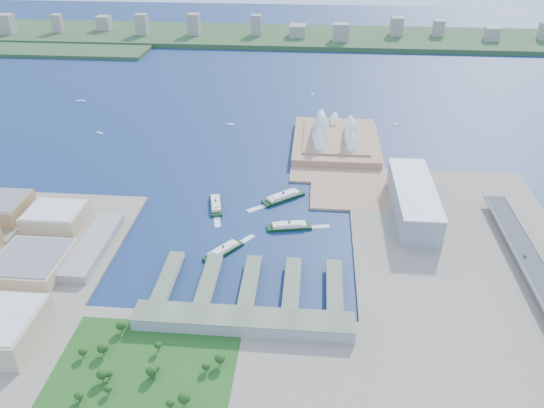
# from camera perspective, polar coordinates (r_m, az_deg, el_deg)

# --- Properties ---
(ground) EXTENTS (3000.00, 3000.00, 0.00)m
(ground) POSITION_cam_1_polar(r_m,az_deg,el_deg) (601.41, -2.81, -4.29)
(ground) COLOR #0F1D48
(ground) RESTS_ON ground
(south_land) EXTENTS (720.00, 180.00, 3.00)m
(south_land) POSITION_cam_1_polar(r_m,az_deg,el_deg) (446.41, -6.46, -19.60)
(south_land) COLOR gray
(south_land) RESTS_ON ground
(east_land) EXTENTS (240.00, 500.00, 3.00)m
(east_land) POSITION_cam_1_polar(r_m,az_deg,el_deg) (580.97, 20.92, -7.85)
(east_land) COLOR gray
(east_land) RESTS_ON ground
(peninsula) EXTENTS (135.00, 220.00, 3.00)m
(peninsula) POSITION_cam_1_polar(r_m,az_deg,el_deg) (823.94, 7.01, 5.77)
(peninsula) COLOR #9E7356
(peninsula) RESTS_ON ground
(far_shore) EXTENTS (2200.00, 260.00, 12.00)m
(far_shore) POSITION_cam_1_polar(r_m,az_deg,el_deg) (1508.96, 2.17, 17.55)
(far_shore) COLOR #2D4926
(far_shore) RESTS_ON ground
(opera_house) EXTENTS (134.00, 180.00, 58.00)m
(opera_house) POSITION_cam_1_polar(r_m,az_deg,el_deg) (830.18, 6.94, 8.27)
(opera_house) COLOR white
(opera_house) RESTS_ON peninsula
(toaster_building) EXTENTS (45.00, 155.00, 35.00)m
(toaster_building) POSITION_cam_1_polar(r_m,az_deg,el_deg) (665.51, 14.96, 0.40)
(toaster_building) COLOR gray
(toaster_building) RESTS_ON east_land
(expressway) EXTENTS (26.00, 340.00, 11.85)m
(expressway) POSITION_cam_1_polar(r_m,az_deg,el_deg) (589.63, 26.92, -7.86)
(expressway) COLOR gray
(expressway) RESTS_ON east_land
(ferry_wharves) EXTENTS (184.00, 90.00, 9.30)m
(ferry_wharves) POSITION_cam_1_polar(r_m,az_deg,el_deg) (537.55, -2.35, -8.50)
(ferry_wharves) COLOR #556048
(ferry_wharves) RESTS_ON ground
(terminal_building) EXTENTS (200.00, 28.00, 12.00)m
(terminal_building) POSITION_cam_1_polar(r_m,az_deg,el_deg) (489.71, -3.11, -12.51)
(terminal_building) COLOR gray
(terminal_building) RESTS_ON south_land
(park) EXTENTS (150.00, 110.00, 16.00)m
(park) POSITION_cam_1_polar(r_m,az_deg,el_deg) (465.45, -13.63, -16.07)
(park) COLOR #194714
(park) RESTS_ON south_land
(far_skyline) EXTENTS (1900.00, 140.00, 55.00)m
(far_skyline) POSITION_cam_1_polar(r_m,az_deg,el_deg) (1482.29, 2.15, 18.64)
(far_skyline) COLOR gray
(far_skyline) RESTS_ON far_shore
(ferry_a) EXTENTS (24.69, 54.64, 10.02)m
(ferry_a) POSITION_cam_1_polar(r_m,az_deg,el_deg) (671.98, -6.07, 0.13)
(ferry_a) COLOR black
(ferry_a) RESTS_ON ground
(ferry_b) EXTENTS (55.26, 48.59, 11.13)m
(ferry_b) POSITION_cam_1_polar(r_m,az_deg,el_deg) (683.57, 1.23, 0.92)
(ferry_b) COLOR black
(ferry_b) RESTS_ON ground
(ferry_c) EXTENTS (41.54, 48.50, 9.68)m
(ferry_c) POSITION_cam_1_polar(r_m,az_deg,el_deg) (586.04, -5.26, -4.87)
(ferry_c) COLOR black
(ferry_c) RESTS_ON ground
(ferry_d) EXTENTS (54.13, 23.15, 9.94)m
(ferry_d) POSITION_cam_1_polar(r_m,az_deg,el_deg) (624.97, 1.87, -2.24)
(ferry_d) COLOR black
(ferry_d) RESTS_ON ground
(boat_a) EXTENTS (13.48, 9.69, 2.62)m
(boat_a) POSITION_cam_1_polar(r_m,az_deg,el_deg) (925.50, -18.04, 7.29)
(boat_a) COLOR white
(boat_a) RESTS_ON ground
(boat_b) EXTENTS (11.44, 4.79, 3.02)m
(boat_b) POSITION_cam_1_polar(r_m,az_deg,el_deg) (917.57, -4.46, 8.55)
(boat_b) COLOR white
(boat_b) RESTS_ON ground
(boat_c) EXTENTS (9.10, 11.69, 2.63)m
(boat_c) POSITION_cam_1_polar(r_m,az_deg,el_deg) (939.95, 13.17, 8.36)
(boat_c) COLOR white
(boat_c) RESTS_ON ground
(boat_d) EXTENTS (16.40, 5.03, 2.72)m
(boat_d) POSITION_cam_1_polar(r_m,az_deg,el_deg) (1089.82, -19.88, 10.41)
(boat_d) COLOR white
(boat_d) RESTS_ON ground
(boat_e) EXTENTS (4.80, 10.40, 2.46)m
(boat_e) POSITION_cam_1_polar(r_m,az_deg,el_deg) (1067.23, 4.35, 11.72)
(boat_e) COLOR white
(boat_e) RESTS_ON ground
(car_c) EXTENTS (2.03, 5.00, 1.45)m
(car_c) POSITION_cam_1_polar(r_m,az_deg,el_deg) (613.99, 25.56, -5.12)
(car_c) COLOR slate
(car_c) RESTS_ON expressway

